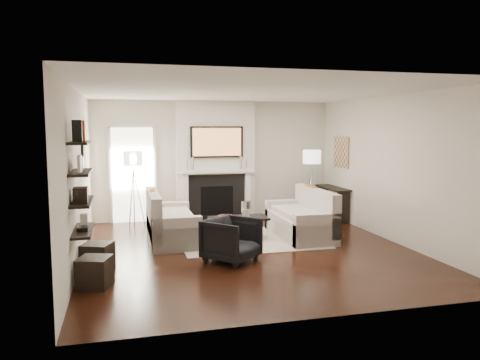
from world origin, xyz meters
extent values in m
plane|color=black|center=(0.00, 0.00, 0.00)|extent=(6.00, 6.00, 0.00)
plane|color=white|center=(0.00, 0.00, 2.70)|extent=(6.00, 6.00, 0.00)
plane|color=silver|center=(0.00, 3.00, 1.35)|extent=(5.50, 0.00, 5.50)
plane|color=silver|center=(0.00, -3.00, 1.35)|extent=(5.50, 0.00, 5.50)
plane|color=silver|center=(-2.75, 0.00, 1.35)|extent=(0.00, 6.00, 6.00)
plane|color=silver|center=(2.75, 0.00, 1.35)|extent=(0.00, 6.00, 6.00)
cube|color=silver|center=(0.00, 2.88, 1.35)|extent=(1.80, 0.25, 2.70)
cube|color=black|center=(0.00, 2.74, 0.52)|extent=(1.30, 0.02, 1.04)
cube|color=black|center=(0.00, 2.73, 0.45)|extent=(0.75, 0.02, 0.65)
cube|color=white|center=(-0.72, 2.71, 0.55)|extent=(0.12, 0.08, 1.10)
cube|color=white|center=(0.72, 2.71, 0.55)|extent=(0.12, 0.08, 1.10)
cube|color=white|center=(0.00, 2.69, 1.12)|extent=(1.70, 0.18, 0.07)
cube|color=black|center=(0.00, 2.71, 1.78)|extent=(1.20, 0.06, 0.70)
cube|color=#BF723F|center=(0.00, 2.68, 1.78)|extent=(1.10, 0.00, 0.62)
cylinder|color=silver|center=(-0.55, 2.70, 1.30)|extent=(0.04, 0.04, 0.30)
cylinder|color=silver|center=(-0.68, 2.70, 1.27)|extent=(0.04, 0.04, 0.24)
cylinder|color=silver|center=(0.55, 2.70, 1.30)|extent=(0.04, 0.04, 0.30)
cylinder|color=silver|center=(0.68, 2.70, 1.27)|extent=(0.04, 0.04, 0.24)
cube|color=white|center=(-1.85, 2.98, 1.05)|extent=(0.90, 0.02, 2.10)
cube|color=white|center=(-2.33, 2.96, 1.05)|extent=(0.06, 0.06, 2.16)
cube|color=white|center=(-1.37, 2.96, 1.05)|extent=(0.06, 0.06, 2.16)
cube|color=white|center=(-1.85, 2.96, 2.13)|extent=(1.02, 0.06, 0.06)
cube|color=#B8A997|center=(0.20, 0.69, 0.01)|extent=(2.60, 2.00, 0.01)
cube|color=#BFB2A7|center=(-1.21, 0.98, 0.21)|extent=(0.85, 1.80, 0.42)
cube|color=#BFB2A7|center=(-1.54, 0.98, 0.53)|extent=(0.18, 1.80, 0.80)
cube|color=#BFB2A7|center=(-1.21, 0.17, 0.30)|extent=(0.85, 0.18, 0.60)
cube|color=#BFB2A7|center=(-1.21, 1.79, 0.30)|extent=(0.85, 0.18, 0.60)
cube|color=#BFB2A7|center=(-1.16, 0.98, 0.47)|extent=(0.63, 1.44, 0.10)
cube|color=#AB3B15|center=(-1.54, 1.28, 0.73)|extent=(0.10, 0.42, 0.42)
cube|color=black|center=(-1.54, 0.68, 0.72)|extent=(0.10, 0.40, 0.40)
cube|color=#BFB2A7|center=(1.21, 0.69, 0.21)|extent=(0.85, 1.80, 0.42)
cube|color=#BFB2A7|center=(1.55, 0.69, 0.53)|extent=(0.18, 1.80, 0.80)
cube|color=#BFB2A7|center=(1.21, -0.12, 0.30)|extent=(0.85, 0.18, 0.60)
cube|color=#BFB2A7|center=(1.21, 1.50, 0.30)|extent=(0.85, 0.18, 0.60)
cube|color=#BFB2A7|center=(1.16, 0.69, 0.47)|extent=(0.63, 1.44, 0.10)
cube|color=#AB3B15|center=(1.55, 0.99, 0.73)|extent=(0.10, 0.42, 0.42)
cube|color=black|center=(1.55, 0.39, 0.72)|extent=(0.10, 0.40, 0.40)
cube|color=black|center=(0.02, 0.81, 0.40)|extent=(1.10, 0.55, 0.04)
cylinder|color=silver|center=(-0.48, 0.59, 0.19)|extent=(0.02, 0.02, 0.38)
cylinder|color=silver|center=(0.52, 0.59, 0.19)|extent=(0.02, 0.02, 0.38)
cylinder|color=silver|center=(-0.48, 1.03, 0.19)|extent=(0.02, 0.02, 0.38)
cylinder|color=silver|center=(0.52, 1.03, 0.19)|extent=(0.02, 0.02, 0.38)
cylinder|color=white|center=(0.17, 0.81, 0.56)|extent=(0.18, 0.18, 0.32)
cylinder|color=white|center=(0.17, 0.81, 0.50)|extent=(0.09, 0.09, 0.14)
cylinder|color=#9C441A|center=(-0.23, 0.81, 0.45)|extent=(0.28, 0.28, 0.05)
imported|color=black|center=(-0.44, -0.58, 0.38)|extent=(1.00, 1.00, 0.75)
cylinder|color=silver|center=(-1.85, 2.57, 0.60)|extent=(0.02, 0.02, 1.20)
cylinder|color=white|center=(-1.85, 2.57, 1.45)|extent=(0.40, 0.40, 0.30)
cylinder|color=silver|center=(-1.74, 2.57, 0.60)|extent=(0.25, 0.02, 1.23)
cylinder|color=silver|center=(-1.91, 2.66, 0.60)|extent=(0.14, 0.22, 1.23)
cylinder|color=silver|center=(-1.91, 2.47, 0.60)|extent=(0.14, 0.22, 1.23)
cylinder|color=silver|center=(2.05, 2.13, 0.60)|extent=(0.02, 0.02, 1.20)
cylinder|color=white|center=(2.05, 2.13, 1.45)|extent=(0.40, 0.40, 0.30)
cylinder|color=silver|center=(2.16, 2.13, 0.60)|extent=(0.25, 0.02, 1.23)
cylinder|color=silver|center=(2.00, 2.23, 0.60)|extent=(0.14, 0.22, 1.23)
cylinder|color=silver|center=(1.99, 2.04, 0.60)|extent=(0.14, 0.22, 1.23)
cube|color=black|center=(2.57, 2.12, 0.73)|extent=(0.35, 1.20, 0.04)
cube|color=black|center=(2.57, 1.57, 0.35)|extent=(0.30, 0.04, 0.71)
cube|color=black|center=(2.57, 2.67, 0.35)|extent=(0.30, 0.04, 0.71)
cube|color=#A77D53|center=(2.73, 2.05, 1.55)|extent=(0.03, 0.70, 0.70)
cube|color=black|center=(-2.62, -1.00, 0.70)|extent=(0.25, 1.00, 0.03)
cube|color=black|center=(-2.62, -1.00, 1.10)|extent=(0.25, 1.00, 0.04)
cube|color=black|center=(-2.62, -1.00, 1.50)|extent=(0.25, 1.00, 0.04)
cube|color=black|center=(-2.62, -1.00, 1.90)|extent=(0.25, 1.00, 0.04)
cube|color=black|center=(-2.62, -1.34, 2.06)|extent=(0.12, 0.10, 0.28)
cube|color=#AB3B15|center=(-2.62, -0.85, 2.06)|extent=(0.12, 0.10, 0.28)
cube|color=white|center=(-2.62, -1.14, 1.63)|extent=(0.04, 0.30, 0.22)
cube|color=black|center=(-2.62, -0.81, 1.61)|extent=(0.04, 0.22, 0.18)
cube|color=black|center=(-2.62, -1.17, 1.22)|extent=(0.18, 0.25, 0.20)
cube|color=black|center=(-2.62, -0.86, 1.18)|extent=(0.15, 0.12, 0.12)
cube|color=black|center=(-2.62, -1.06, 0.74)|extent=(0.14, 0.20, 0.05)
cube|color=white|center=(-2.62, -0.79, 0.81)|extent=(0.10, 0.10, 0.18)
cylinder|color=black|center=(-2.73, 0.90, 1.70)|extent=(0.04, 0.34, 0.34)
cylinder|color=white|center=(-2.71, 0.90, 1.70)|extent=(0.01, 0.29, 0.29)
cube|color=black|center=(-2.47, -0.54, 0.20)|extent=(0.52, 0.52, 0.40)
cube|color=black|center=(-2.47, -1.31, 0.20)|extent=(0.51, 0.51, 0.40)
camera|label=1|loc=(-2.08, -7.60, 2.10)|focal=35.00mm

